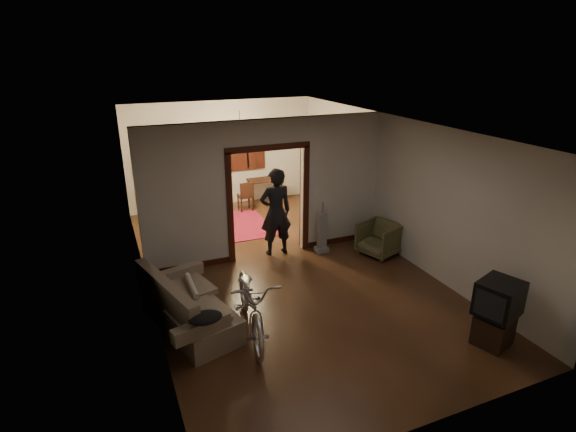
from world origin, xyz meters
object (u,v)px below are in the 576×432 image
sofa (189,301)px  armchair (379,239)px  desk (265,191)px  person (276,212)px  bicycle (251,302)px  locker (178,179)px

sofa → armchair: sofa is taller
armchair → desk: (-1.04, 4.04, -0.00)m
armchair → desk: 4.17m
person → armchair: bearing=157.5°
bicycle → locker: size_ratio=1.11×
bicycle → person: 2.83m
bicycle → desk: (2.28, 5.63, -0.18)m
person → bicycle: bearing=62.4°
armchair → person: size_ratio=0.41×
desk → person: bearing=-106.7°
armchair → desk: bearing=174.9°
locker → desk: (2.30, -0.17, -0.55)m
person → desk: 3.36m
sofa → bicycle: bicycle is taller
bicycle → locker: 5.81m
armchair → desk: size_ratio=0.82×
sofa → locker: 5.37m
sofa → desk: sofa is taller
sofa → armchair: (4.13, 1.08, -0.09)m
bicycle → armchair: bearing=34.4°
armchair → locker: (-3.34, 4.21, 0.55)m
person → locker: bearing=-66.1°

